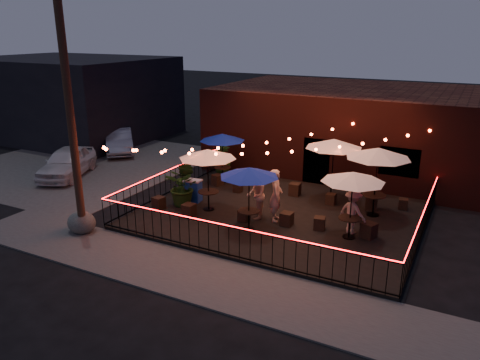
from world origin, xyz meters
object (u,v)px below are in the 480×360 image
at_px(utility_pole, 71,120).
at_px(cafe_table_2, 249,173).
at_px(cafe_table_5, 378,154).
at_px(cafe_table_3, 334,144).
at_px(cooler, 193,190).
at_px(cafe_table_4, 353,178).
at_px(boulder, 82,223).
at_px(cafe_table_0, 208,155).
at_px(cafe_table_1, 222,138).

relative_size(utility_pole, cafe_table_2, 3.44).
bearing_deg(cafe_table_5, cafe_table_3, 153.56).
bearing_deg(cafe_table_3, cooler, -150.02).
relative_size(cafe_table_4, boulder, 2.78).
xyz_separation_m(cafe_table_0, cafe_table_3, (3.80, 3.29, 0.11)).
relative_size(cafe_table_2, cafe_table_4, 0.87).
xyz_separation_m(cafe_table_2, cafe_table_5, (3.50, 3.31, 0.31)).
relative_size(cooler, boulder, 0.92).
relative_size(cafe_table_3, cooler, 3.01).
distance_m(utility_pole, cafe_table_5, 10.54).
xyz_separation_m(cafe_table_5, cooler, (-6.74, -1.84, -1.90)).
bearing_deg(cafe_table_4, utility_pole, -156.00).
bearing_deg(cooler, cafe_table_0, -32.16).
relative_size(cafe_table_1, cafe_table_3, 0.83).
height_order(cafe_table_0, cafe_table_1, cafe_table_0).
xyz_separation_m(utility_pole, cafe_table_1, (1.60, 6.91, -1.82)).
height_order(cafe_table_1, cafe_table_2, cafe_table_2).
height_order(cafe_table_1, cafe_table_3, cafe_table_3).
bearing_deg(utility_pole, cafe_table_4, 24.00).
relative_size(utility_pole, cafe_table_5, 3.10).
bearing_deg(cooler, cafe_table_2, -30.56).
relative_size(cafe_table_0, cafe_table_1, 1.28).
bearing_deg(cafe_table_3, utility_pole, -133.51).
xyz_separation_m(cafe_table_4, cooler, (-6.47, 0.51, -1.63)).
xyz_separation_m(utility_pole, cafe_table_0, (2.82, 3.68, -1.68)).
height_order(cafe_table_3, cafe_table_4, cafe_table_3).
xyz_separation_m(cafe_table_1, cafe_table_5, (6.92, -0.89, 0.33)).
distance_m(cafe_table_1, cafe_table_3, 5.02).
distance_m(cooler, boulder, 4.53).
xyz_separation_m(cafe_table_3, cafe_table_5, (1.90, -0.95, 0.07)).
relative_size(utility_pole, cafe_table_0, 2.81).
xyz_separation_m(cafe_table_1, cafe_table_4, (6.65, -3.24, 0.05)).
bearing_deg(cafe_table_0, utility_pole, -127.47).
bearing_deg(cafe_table_1, boulder, -104.34).
bearing_deg(cafe_table_1, utility_pole, -103.04).
height_order(cafe_table_5, boulder, cafe_table_5).
relative_size(cafe_table_5, boulder, 2.68).
height_order(cafe_table_0, cafe_table_5, cafe_table_5).
relative_size(utility_pole, boulder, 8.32).
bearing_deg(cafe_table_5, cafe_table_4, -96.55).
xyz_separation_m(utility_pole, cafe_table_4, (8.25, 3.67, -1.77)).
relative_size(cafe_table_2, cafe_table_5, 0.90).
bearing_deg(cafe_table_2, cafe_table_0, 156.35).
xyz_separation_m(utility_pole, cooler, (1.78, 4.18, -3.40)).
bearing_deg(cafe_table_5, cooler, -164.72).
height_order(cafe_table_1, cooler, cafe_table_1).
bearing_deg(cafe_table_4, cafe_table_1, 154.05).
height_order(utility_pole, cafe_table_5, utility_pole).
bearing_deg(cafe_table_5, utility_pole, -144.75).
height_order(utility_pole, cafe_table_1, utility_pole).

